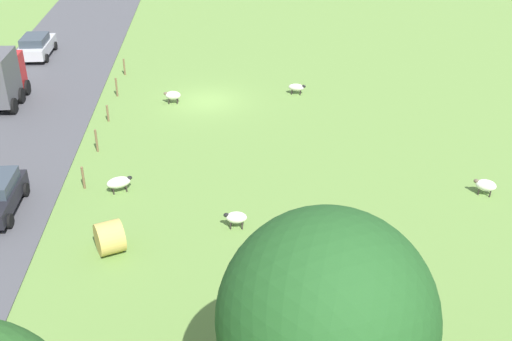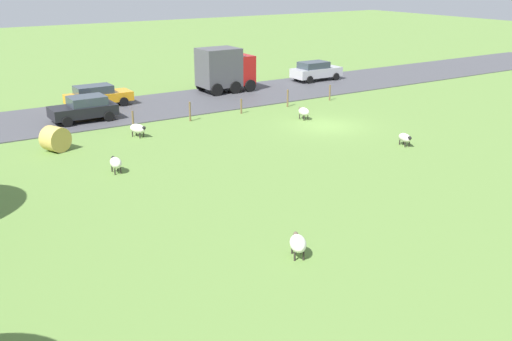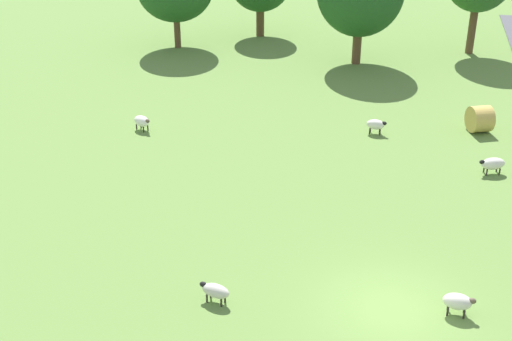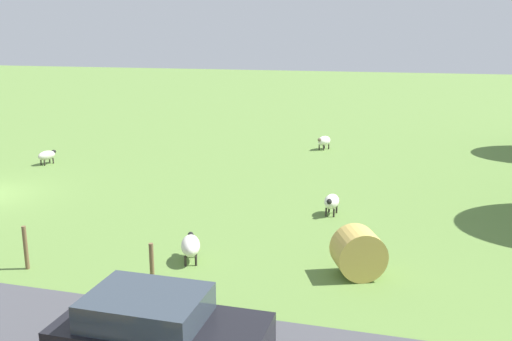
{
  "view_description": "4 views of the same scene",
  "coord_description": "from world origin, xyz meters",
  "views": [
    {
      "loc": [
        -0.98,
        37.1,
        15.49
      ],
      "look_at": [
        -2.48,
        10.33,
        0.63
      ],
      "focal_mm": 44.36,
      "sensor_mm": 36.0,
      "label": 1
    },
    {
      "loc": [
        -27.57,
        23.12,
        9.32
      ],
      "look_at": [
        -6.41,
        9.44,
        0.66
      ],
      "focal_mm": 41.21,
      "sensor_mm": 36.0,
      "label": 2
    },
    {
      "loc": [
        -0.34,
        -19.07,
        14.68
      ],
      "look_at": [
        -6.08,
        7.13,
        0.92
      ],
      "focal_mm": 49.2,
      "sensor_mm": 36.0,
      "label": 3
    },
    {
      "loc": [
        18.46,
        16.86,
        6.53
      ],
      "look_at": [
        -4.96,
        10.37,
        0.59
      ],
      "focal_mm": 39.7,
      "sensor_mm": 36.0,
      "label": 4
    }
  ],
  "objects": [
    {
      "name": "sheep_3",
      "position": [
        2.15,
        0.19,
        0.51
      ],
      "size": [
        1.07,
        0.61,
        0.79
      ],
      "color": "silver",
      "rests_on": "ground_plane"
    },
    {
      "name": "sheep_0",
      "position": [
        -13.19,
        12.12,
        0.5
      ],
      "size": [
        1.1,
        0.91,
        0.78
      ],
      "color": "white",
      "rests_on": "ground_plane"
    },
    {
      "name": "fence_post_1",
      "position": [
        5.8,
        -1.14,
        0.61
      ],
      "size": [
        0.12,
        0.12,
        1.23
      ],
      "primitive_type": "cylinder",
      "color": "brown",
      "rests_on": "ground_plane"
    },
    {
      "name": "sheep_2",
      "position": [
        4.06,
        10.89,
        0.5
      ],
      "size": [
        1.28,
        0.92,
        0.77
      ],
      "color": "silver",
      "rests_on": "ground_plane"
    },
    {
      "name": "fence_post_0",
      "position": [
        5.8,
        -5.02,
        0.58
      ],
      "size": [
        0.12,
        0.12,
        1.17
      ],
      "primitive_type": "cylinder",
      "color": "brown",
      "rests_on": "ground_plane"
    },
    {
      "name": "road_strip",
      "position": [
        10.9,
        0.0,
        0.03
      ],
      "size": [
        8.0,
        80.0,
        0.06
      ],
      "primitive_type": "cube",
      "color": "#47474C",
      "rests_on": "ground_plane"
    },
    {
      "name": "car_2",
      "position": [
        12.74,
        -9.17,
        0.91
      ],
      "size": [
        2.1,
        4.46,
        1.64
      ],
      "color": "#B7B7BC",
      "rests_on": "road_strip"
    },
    {
      "name": "ground_plane",
      "position": [
        0.0,
        0.0,
        0.0
      ],
      "size": [
        160.0,
        160.0,
        0.0
      ],
      "primitive_type": "plane",
      "color": "olive"
    },
    {
      "name": "hay_bale_0",
      "position": [
        3.78,
        15.7,
        0.68
      ],
      "size": [
        1.48,
        1.65,
        1.36
      ],
      "primitive_type": "cylinder",
      "rotation": [
        1.57,
        0.0,
        1.97
      ],
      "color": "tan",
      "rests_on": "ground_plane"
    },
    {
      "name": "fence_post_2",
      "position": [
        5.8,
        2.74,
        0.51
      ],
      "size": [
        0.12,
        0.12,
        1.01
      ],
      "primitive_type": "cylinder",
      "color": "brown",
      "rests_on": "ground_plane"
    },
    {
      "name": "fence_post_4",
      "position": [
        5.8,
        10.5,
        0.58
      ],
      "size": [
        0.12,
        0.12,
        1.16
      ],
      "primitive_type": "cylinder",
      "color": "brown",
      "rests_on": "ground_plane"
    },
    {
      "name": "tree_2",
      "position": [
        -3.38,
        25.37,
        4.71
      ],
      "size": [
        5.52,
        5.52,
        7.6
      ],
      "color": "brown",
      "rests_on": "ground_plane"
    },
    {
      "name": "sheep_1",
      "position": [
        -5.72,
        -0.86,
        0.46
      ],
      "size": [
        1.15,
        0.7,
        0.7
      ],
      "color": "beige",
      "rests_on": "ground_plane"
    },
    {
      "name": "fence_post_3",
      "position": [
        5.8,
        6.62,
        0.64
      ],
      "size": [
        0.12,
        0.12,
        1.27
      ],
      "primitive_type": "cylinder",
      "color": "brown",
      "rests_on": "ground_plane"
    },
    {
      "name": "sheep_4",
      "position": [
        -1.4,
        14.24,
        0.5
      ],
      "size": [
        1.04,
        0.58,
        0.77
      ],
      "color": "silver",
      "rests_on": "ground_plane"
    }
  ]
}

